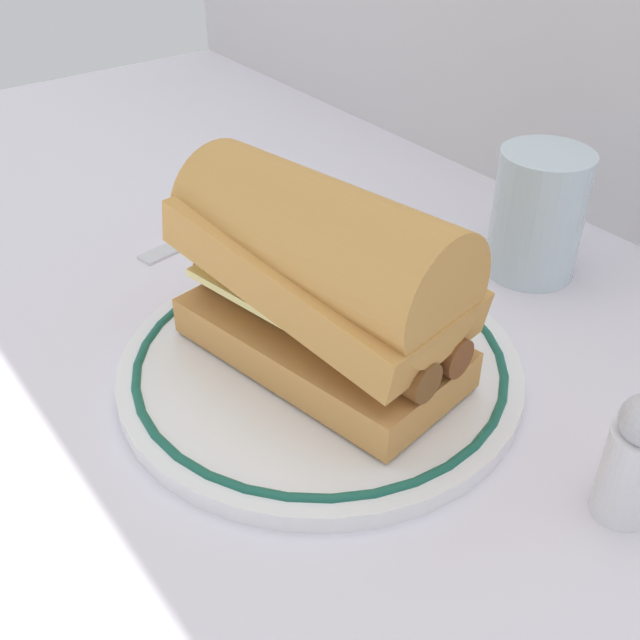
# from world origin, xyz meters

# --- Properties ---
(ground_plane) EXTENTS (1.50, 1.50, 0.00)m
(ground_plane) POSITION_xyz_m (0.00, 0.00, 0.00)
(ground_plane) COLOR silver
(plate) EXTENTS (0.27, 0.27, 0.01)m
(plate) POSITION_xyz_m (-0.03, -0.02, 0.01)
(plate) COLOR white
(plate) RESTS_ON ground_plane
(sausage_sandwich) EXTENTS (0.20, 0.13, 0.13)m
(sausage_sandwich) POSITION_xyz_m (-0.03, -0.02, 0.08)
(sausage_sandwich) COLOR #CC8C47
(sausage_sandwich) RESTS_ON plate
(drinking_glass) EXTENTS (0.07, 0.07, 0.10)m
(drinking_glass) POSITION_xyz_m (-0.04, 0.20, 0.04)
(drinking_glass) COLOR silver
(drinking_glass) RESTS_ON ground_plane
(salt_shaker) EXTENTS (0.03, 0.03, 0.08)m
(salt_shaker) POSITION_xyz_m (0.16, 0.04, 0.04)
(salt_shaker) COLOR white
(salt_shaker) RESTS_ON ground_plane
(butter_knife) EXTENTS (0.04, 0.14, 0.01)m
(butter_knife) POSITION_xyz_m (-0.25, 0.03, 0.00)
(butter_knife) COLOR silver
(butter_knife) RESTS_ON ground_plane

